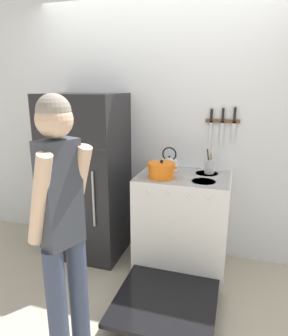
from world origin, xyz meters
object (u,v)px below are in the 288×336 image
object	(u,v)px
stove_range	(182,224)
person	(62,223)
utensil_jar	(209,166)
refrigerator	(87,177)
dutch_oven_pot	(161,170)
tea_kettle	(169,163)

from	to	relation	value
stove_range	person	distance (m)	1.37
stove_range	utensil_jar	bearing A→B (deg)	40.06
refrigerator	person	distance (m)	1.34
refrigerator	person	bearing A→B (deg)	-67.78
dutch_oven_pot	utensil_jar	xyz separation A→B (m)	(0.39, 0.26, 0.00)
stove_range	dutch_oven_pot	xyz separation A→B (m)	(-0.18, -0.09, 0.53)
dutch_oven_pot	person	xyz separation A→B (m)	(-0.30, -1.10, -0.04)
refrigerator	stove_range	xyz separation A→B (m)	(0.99, -0.05, -0.36)
tea_kettle	utensil_jar	bearing A→B (deg)	0.88
refrigerator	person	world-z (taller)	person
utensil_jar	person	size ratio (longest dim) A/B	0.17
stove_range	dutch_oven_pot	size ratio (longest dim) A/B	4.90
refrigerator	tea_kettle	world-z (taller)	refrigerator
refrigerator	utensil_jar	distance (m)	1.21
refrigerator	stove_range	distance (m)	1.05
person	tea_kettle	bearing A→B (deg)	8.46
tea_kettle	person	bearing A→B (deg)	-103.22
stove_range	refrigerator	bearing A→B (deg)	177.01
dutch_oven_pot	tea_kettle	distance (m)	0.25
refrigerator	utensil_jar	xyz separation A→B (m)	(1.19, 0.12, 0.18)
refrigerator	dutch_oven_pot	distance (m)	0.84
refrigerator	dutch_oven_pot	bearing A→B (deg)	-9.77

